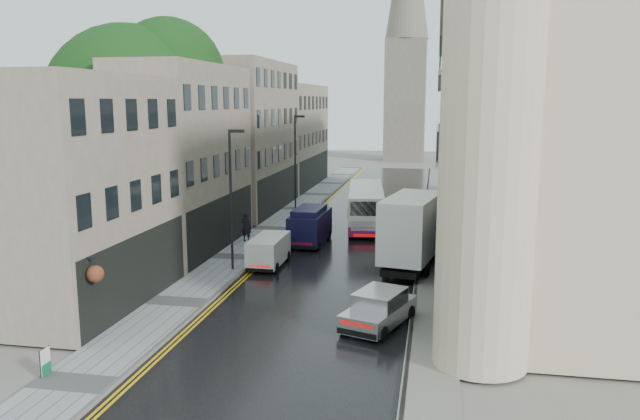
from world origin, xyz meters
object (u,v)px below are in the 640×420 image
(tree_far, at_px, (212,136))
(pedestrian, at_px, (246,227))
(tree_near, at_px, (130,136))
(estate_sign, at_px, (45,362))
(lamp_post_far, at_px, (295,165))
(silver_hatchback, at_px, (345,315))
(lamp_post_near, at_px, (231,201))
(navy_van, at_px, (290,229))
(white_lorry, at_px, (387,236))
(cream_bus, at_px, (350,214))
(white_van, at_px, (249,256))

(tree_far, xyz_separation_m, pedestrian, (5.77, -9.90, -5.15))
(tree_near, bearing_deg, estate_sign, -72.30)
(tree_near, relative_size, lamp_post_far, 1.80)
(silver_hatchback, distance_m, lamp_post_far, 26.59)
(tree_near, height_order, lamp_post_near, tree_near)
(navy_van, height_order, estate_sign, navy_van)
(tree_far, height_order, white_lorry, tree_far)
(cream_bus, height_order, white_lorry, white_lorry)
(tree_far, xyz_separation_m, white_lorry, (15.13, -15.58, -4.18))
(silver_hatchback, relative_size, white_van, 1.07)
(lamp_post_near, bearing_deg, white_lorry, 0.02)
(white_lorry, relative_size, estate_sign, 8.76)
(white_van, relative_size, lamp_post_near, 0.51)
(lamp_post_far, relative_size, estate_sign, 8.75)
(white_van, xyz_separation_m, pedestrian, (-2.13, 6.48, 0.21))
(tree_near, relative_size, pedestrian, 7.25)
(pedestrian, bearing_deg, cream_bus, -131.94)
(silver_hatchback, xyz_separation_m, estate_sign, (-9.08, -5.74, -0.21))
(tree_far, distance_m, cream_bus, 14.16)
(navy_van, bearing_deg, lamp_post_far, 102.71)
(white_lorry, distance_m, lamp_post_near, 8.35)
(lamp_post_near, height_order, lamp_post_far, lamp_post_far)
(lamp_post_near, relative_size, lamp_post_far, 0.96)
(tree_near, distance_m, estate_sign, 19.03)
(pedestrian, bearing_deg, white_lorry, 164.12)
(cream_bus, distance_m, lamp_post_near, 11.79)
(lamp_post_near, xyz_separation_m, estate_sign, (-1.86, -13.66, -3.25))
(cream_bus, xyz_separation_m, pedestrian, (-6.14, -3.94, -0.35))
(tree_near, xyz_separation_m, tree_far, (0.30, 13.00, -0.72))
(pedestrian, bearing_deg, silver_hatchback, 135.76)
(lamp_post_near, distance_m, estate_sign, 14.16)
(tree_near, relative_size, white_lorry, 1.80)
(tree_near, xyz_separation_m, pedestrian, (6.07, 3.10, -5.87))
(cream_bus, bearing_deg, white_lorry, -78.11)
(navy_van, height_order, pedestrian, navy_van)
(tree_far, distance_m, lamp_post_far, 6.97)
(cream_bus, distance_m, lamp_post_far, 9.09)
(cream_bus, height_order, lamp_post_near, lamp_post_near)
(tree_near, xyz_separation_m, estate_sign, (5.45, -17.07, -6.38))
(tree_near, bearing_deg, lamp_post_near, -25.08)
(pedestrian, bearing_deg, white_van, 123.60)
(pedestrian, xyz_separation_m, lamp_post_near, (1.24, -6.52, 2.73))
(silver_hatchback, height_order, estate_sign, silver_hatchback)
(cream_bus, height_order, navy_van, cream_bus)
(white_van, relative_size, pedestrian, 1.95)
(white_van, xyz_separation_m, lamp_post_near, (-0.89, -0.03, 2.94))
(lamp_post_far, distance_m, estate_sign, 31.20)
(cream_bus, bearing_deg, tree_far, 146.84)
(white_lorry, xyz_separation_m, navy_van, (-6.26, 4.68, -0.81))
(lamp_post_near, bearing_deg, tree_far, 107.27)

